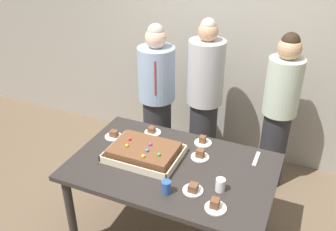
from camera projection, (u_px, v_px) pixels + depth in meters
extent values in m
cube|color=#9E998E|center=(232.00, 25.00, 3.81)|extent=(8.00, 0.12, 3.00)
cube|color=#2D2826|center=(172.00, 167.00, 2.89)|extent=(1.60, 1.02, 0.04)
cylinder|color=#2D2826|center=(71.00, 213.00, 2.99)|extent=(0.07, 0.07, 0.75)
cylinder|color=#2D2826|center=(123.00, 157.00, 3.68)|extent=(0.07, 0.07, 0.75)
cylinder|color=#2D2826|center=(267.00, 196.00, 3.17)|extent=(0.07, 0.07, 0.75)
cube|color=beige|center=(144.00, 156.00, 2.97)|extent=(0.59, 0.44, 0.01)
cube|color=beige|center=(132.00, 168.00, 2.79)|extent=(0.59, 0.01, 0.05)
cube|color=beige|center=(155.00, 140.00, 3.13)|extent=(0.59, 0.01, 0.05)
cube|color=beige|center=(114.00, 145.00, 3.06)|extent=(0.01, 0.44, 0.05)
cube|color=beige|center=(177.00, 162.00, 2.86)|extent=(0.01, 0.44, 0.05)
cube|color=brown|center=(144.00, 151.00, 2.95)|extent=(0.52, 0.37, 0.09)
sphere|color=#2D84E0|center=(147.00, 150.00, 2.86)|extent=(0.03, 0.03, 0.03)
sphere|color=yellow|center=(143.00, 156.00, 2.80)|extent=(0.03, 0.03, 0.03)
sphere|color=red|center=(130.00, 139.00, 3.01)|extent=(0.03, 0.03, 0.03)
sphere|color=purple|center=(150.00, 144.00, 2.94)|extent=(0.03, 0.03, 0.03)
sphere|color=green|center=(159.00, 154.00, 2.82)|extent=(0.03, 0.03, 0.03)
sphere|color=yellow|center=(127.00, 145.00, 2.92)|extent=(0.03, 0.03, 0.03)
cylinder|color=white|center=(216.00, 208.00, 2.45)|extent=(0.15, 0.15, 0.01)
cube|color=brown|center=(215.00, 203.00, 2.44)|extent=(0.06, 0.06, 0.06)
cylinder|color=white|center=(193.00, 190.00, 2.61)|extent=(0.15, 0.15, 0.01)
cube|color=brown|center=(193.00, 188.00, 2.58)|extent=(0.06, 0.07, 0.06)
cylinder|color=white|center=(200.00, 157.00, 2.96)|extent=(0.15, 0.15, 0.01)
cube|color=brown|center=(200.00, 153.00, 2.95)|extent=(0.06, 0.05, 0.07)
cylinder|color=white|center=(203.00, 143.00, 3.15)|extent=(0.15, 0.15, 0.01)
cube|color=brown|center=(203.00, 139.00, 3.13)|extent=(0.05, 0.05, 0.06)
cylinder|color=white|center=(113.00, 136.00, 3.24)|extent=(0.15, 0.15, 0.01)
cube|color=brown|center=(114.00, 134.00, 3.22)|extent=(0.07, 0.05, 0.06)
cylinder|color=white|center=(153.00, 132.00, 3.30)|extent=(0.15, 0.15, 0.01)
cube|color=brown|center=(152.00, 130.00, 3.28)|extent=(0.06, 0.06, 0.05)
cylinder|color=#2D5199|center=(166.00, 187.00, 2.57)|extent=(0.07, 0.07, 0.10)
cylinder|color=white|center=(220.00, 185.00, 2.59)|extent=(0.07, 0.07, 0.10)
cube|color=silver|center=(256.00, 159.00, 2.95)|extent=(0.03, 0.20, 0.01)
cylinder|color=#28282D|center=(202.00, 136.00, 3.94)|extent=(0.29, 0.29, 0.83)
cylinder|color=#B2B2B7|center=(206.00, 73.00, 3.58)|extent=(0.36, 0.36, 0.65)
sphere|color=tan|center=(208.00, 31.00, 3.38)|extent=(0.19, 0.19, 0.19)
sphere|color=#B2A899|center=(208.00, 26.00, 3.35)|extent=(0.15, 0.15, 0.15)
cylinder|color=#28282D|center=(273.00, 149.00, 3.72)|extent=(0.26, 0.26, 0.84)
cylinder|color=#B7C6B2|center=(283.00, 87.00, 3.38)|extent=(0.33, 0.33, 0.55)
sphere|color=tan|center=(290.00, 48.00, 3.20)|extent=(0.22, 0.22, 0.22)
sphere|color=black|center=(291.00, 42.00, 3.17)|extent=(0.17, 0.17, 0.17)
cylinder|color=#28282D|center=(157.00, 133.00, 3.98)|extent=(0.30, 0.30, 0.84)
cylinder|color=#93ADCC|center=(156.00, 74.00, 3.64)|extent=(0.37, 0.37, 0.55)
cube|color=maroon|center=(154.00, 78.00, 3.47)|extent=(0.04, 0.02, 0.35)
sphere|color=beige|center=(156.00, 38.00, 3.46)|extent=(0.21, 0.21, 0.21)
sphere|color=#B2A899|center=(156.00, 32.00, 3.43)|extent=(0.16, 0.16, 0.16)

